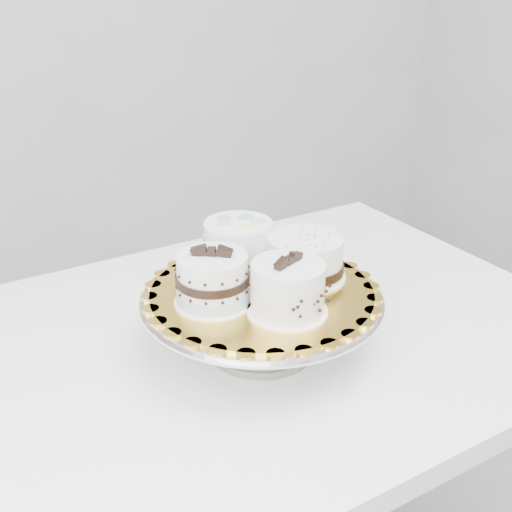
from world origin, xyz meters
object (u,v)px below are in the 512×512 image
cake_stand (262,311)px  cake_swirl (288,290)px  cake_banded (213,281)px  cake_board (262,292)px  cake_dots (239,245)px  table (235,382)px  cake_ribbon (306,258)px

cake_stand → cake_swirl: (-0.00, -0.07, 0.07)m
cake_swirl → cake_banded: size_ratio=0.92×
cake_board → cake_stand: bearing=-45.0°
cake_swirl → cake_dots: size_ratio=1.00×
table → cake_ribbon: bearing=-26.3°
table → cake_banded: cake_banded is taller
cake_swirl → cake_banded: bearing=113.5°
cake_stand → cake_swirl: 0.10m
cake_swirl → cake_banded: cake_banded is taller
cake_stand → cake_ribbon: cake_ribbon is taller
table → cake_stand: size_ratio=3.13×
cake_board → cake_banded: size_ratio=2.36×
table → cake_swirl: bearing=-82.7°
cake_banded → table: bearing=77.1°
cake_swirl → cake_banded: 0.11m
cake_banded → cake_ribbon: size_ratio=0.97×
table → cake_banded: (-0.06, -0.05, 0.22)m
table → cake_dots: (0.03, 0.03, 0.23)m
cake_board → cake_banded: bearing=175.3°
table → cake_swirl: size_ratio=8.73×
cake_banded → cake_ribbon: cake_banded is taller
cake_board → cake_dots: 0.09m
table → cake_banded: size_ratio=8.05×
cake_stand → cake_dots: (0.01, 0.08, 0.07)m
cake_stand → cake_swirl: cake_swirl is taller
cake_swirl → cake_dots: 0.15m
cake_swirl → cake_stand: bearing=67.7°
cake_dots → cake_banded: bearing=-139.3°
cake_swirl → cake_dots: bearing=66.0°
cake_board → cake_swirl: (-0.00, -0.07, 0.04)m
table → cake_stand: (0.02, -0.05, 0.16)m
cake_board → cake_swirl: cake_swirl is taller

